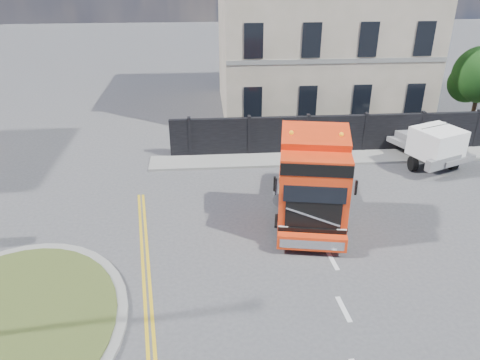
{
  "coord_description": "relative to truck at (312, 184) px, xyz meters",
  "views": [
    {
      "loc": [
        -1.22,
        -13.19,
        9.46
      ],
      "look_at": [
        0.02,
        2.39,
        1.8
      ],
      "focal_mm": 35.0,
      "sensor_mm": 36.0,
      "label": 1
    }
  ],
  "objects": [
    {
      "name": "ground",
      "position": [
        -2.67,
        -2.07,
        -1.7
      ],
      "size": [
        120.0,
        120.0,
        0.0
      ],
      "primitive_type": "plane",
      "color": "#424244",
      "rests_on": "ground"
    },
    {
      "name": "georgian_building",
      "position": [
        3.33,
        14.43,
        4.07
      ],
      "size": [
        12.3,
        10.3,
        12.8
      ],
      "color": "beige",
      "rests_on": "ground"
    },
    {
      "name": "hoarding_fence",
      "position": [
        3.88,
        6.93,
        -0.7
      ],
      "size": [
        18.8,
        0.25,
        2.0
      ],
      "color": "black",
      "rests_on": "ground"
    },
    {
      "name": "flatbed_pickup",
      "position": [
        6.93,
        4.97,
        -0.59
      ],
      "size": [
        3.72,
        5.46,
        2.07
      ],
      "rotation": [
        0.0,
        0.0,
        0.39
      ],
      "color": "slate",
      "rests_on": "ground"
    },
    {
      "name": "traffic_island",
      "position": [
        -9.67,
        -5.07,
        -1.62
      ],
      "size": [
        6.8,
        6.8,
        0.17
      ],
      "color": "gray",
      "rests_on": "ground"
    },
    {
      "name": "tree",
      "position": [
        11.71,
        10.03,
        1.34
      ],
      "size": [
        3.2,
        3.2,
        4.8
      ],
      "color": "#382619",
      "rests_on": "ground"
    },
    {
      "name": "truck",
      "position": [
        0.0,
        0.0,
        0.0
      ],
      "size": [
        3.45,
        6.66,
        3.8
      ],
      "rotation": [
        0.0,
        0.0,
        -0.18
      ],
      "color": "black",
      "rests_on": "ground"
    },
    {
      "name": "pavement_far",
      "position": [
        3.33,
        6.03,
        -1.64
      ],
      "size": [
        20.0,
        1.6,
        0.12
      ],
      "primitive_type": "cube",
      "color": "gray",
      "rests_on": "ground"
    }
  ]
}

